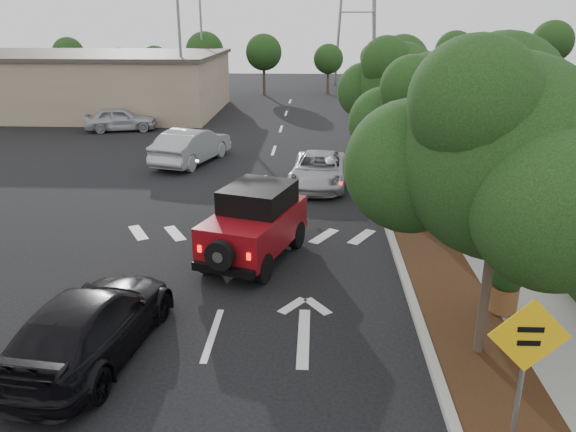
# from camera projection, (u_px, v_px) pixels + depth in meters

# --- Properties ---
(ground) EXTENTS (120.00, 120.00, 0.00)m
(ground) POSITION_uv_depth(u_px,v_px,m) (213.00, 335.00, 12.31)
(ground) COLOR black
(ground) RESTS_ON ground
(curb) EXTENTS (0.20, 70.00, 0.15)m
(curb) POSITION_uv_depth(u_px,v_px,m) (373.00, 182.00, 23.36)
(curb) COLOR #9E9B93
(curb) RESTS_ON ground
(planting_strip) EXTENTS (1.80, 70.00, 0.12)m
(planting_strip) POSITION_uv_depth(u_px,v_px,m) (397.00, 183.00, 23.31)
(planting_strip) COLOR black
(planting_strip) RESTS_ON ground
(sidewalk) EXTENTS (2.00, 70.00, 0.12)m
(sidewalk) POSITION_uv_depth(u_px,v_px,m) (443.00, 184.00, 23.22)
(sidewalk) COLOR gray
(sidewalk) RESTS_ON ground
(hedge) EXTENTS (0.80, 70.00, 0.80)m
(hedge) POSITION_uv_depth(u_px,v_px,m) (479.00, 176.00, 23.04)
(hedge) COLOR black
(hedge) RESTS_ON ground
(commercial_building) EXTENTS (22.00, 12.00, 4.00)m
(commercial_building) POSITION_uv_depth(u_px,v_px,m) (66.00, 84.00, 40.63)
(commercial_building) COLOR gray
(commercial_building) RESTS_ON ground
(transmission_tower) EXTENTS (7.00, 4.00, 28.00)m
(transmission_tower) POSITION_uv_depth(u_px,v_px,m) (354.00, 85.00, 57.19)
(transmission_tower) COLOR slate
(transmission_tower) RESTS_ON ground
(street_tree_near) EXTENTS (3.80, 3.80, 5.92)m
(street_tree_near) POSITION_uv_depth(u_px,v_px,m) (477.00, 355.00, 11.57)
(street_tree_near) COLOR black
(street_tree_near) RESTS_ON ground
(street_tree_mid) EXTENTS (3.20, 3.20, 5.32)m
(street_tree_mid) POSITION_uv_depth(u_px,v_px,m) (420.00, 232.00, 18.16)
(street_tree_mid) COLOR black
(street_tree_mid) RESTS_ON ground
(street_tree_far) EXTENTS (3.40, 3.40, 5.62)m
(street_tree_far) POSITION_uv_depth(u_px,v_px,m) (394.00, 178.00, 24.27)
(street_tree_far) COLOR black
(street_tree_far) RESTS_ON ground
(light_pole_a) EXTENTS (2.00, 0.22, 9.00)m
(light_pole_a) POSITION_uv_depth(u_px,v_px,m) (185.00, 122.00, 37.08)
(light_pole_a) COLOR slate
(light_pole_a) RESTS_ON ground
(light_pole_b) EXTENTS (2.00, 0.22, 9.00)m
(light_pole_b) POSITION_uv_depth(u_px,v_px,m) (205.00, 98.00, 48.42)
(light_pole_b) COLOR slate
(light_pole_b) RESTS_ON ground
(red_jeep) EXTENTS (2.92, 4.33, 2.12)m
(red_jeep) POSITION_uv_depth(u_px,v_px,m) (257.00, 222.00, 15.97)
(red_jeep) COLOR black
(red_jeep) RESTS_ON ground
(silver_suv_ahead) EXTENTS (2.55, 4.92, 1.33)m
(silver_suv_ahead) POSITION_uv_depth(u_px,v_px,m) (319.00, 170.00, 23.00)
(silver_suv_ahead) COLOR #ACADB4
(silver_suv_ahead) RESTS_ON ground
(black_suv_oncoming) EXTENTS (2.59, 5.15, 1.43)m
(black_suv_oncoming) POSITION_uv_depth(u_px,v_px,m) (91.00, 324.00, 11.37)
(black_suv_oncoming) COLOR black
(black_suv_oncoming) RESTS_ON ground
(silver_sedan_oncoming) EXTENTS (3.14, 5.32, 1.66)m
(silver_sedan_oncoming) POSITION_uv_depth(u_px,v_px,m) (192.00, 146.00, 26.54)
(silver_sedan_oncoming) COLOR #9C9FA3
(silver_sedan_oncoming) RESTS_ON ground
(parked_suv) EXTENTS (4.48, 2.59, 1.44)m
(parked_suv) POSITION_uv_depth(u_px,v_px,m) (121.00, 119.00, 34.07)
(parked_suv) COLOR #ABADB3
(parked_suv) RESTS_ON ground
(speed_hump_sign) EXTENTS (1.23, 0.11, 2.62)m
(speed_hump_sign) POSITION_uv_depth(u_px,v_px,m) (526.00, 354.00, 8.41)
(speed_hump_sign) COLOR slate
(speed_hump_sign) RESTS_ON ground
(terracotta_planter) EXTENTS (0.77, 0.77, 1.35)m
(terracotta_planter) POSITION_uv_depth(u_px,v_px,m) (507.00, 280.00, 12.80)
(terracotta_planter) COLOR brown
(terracotta_planter) RESTS_ON ground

